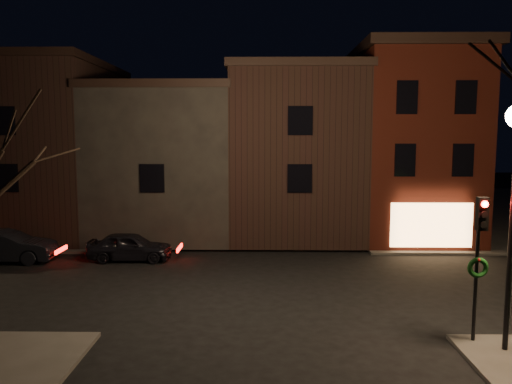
% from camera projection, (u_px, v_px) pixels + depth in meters
% --- Properties ---
extents(ground, '(120.00, 120.00, 0.00)m').
position_uv_depth(ground, '(270.00, 285.00, 19.40)').
color(ground, black).
rests_on(ground, ground).
extents(sidewalk_far_left, '(30.00, 30.00, 0.12)m').
position_uv_depth(sidewalk_far_left, '(15.00, 208.00, 39.58)').
color(sidewalk_far_left, '#2D2B28').
rests_on(sidewalk_far_left, ground).
extents(corner_building, '(6.50, 8.50, 10.50)m').
position_uv_depth(corner_building, '(410.00, 143.00, 28.08)').
color(corner_building, '#43130C').
rests_on(corner_building, ground).
extents(row_building_a, '(7.30, 10.30, 9.40)m').
position_uv_depth(row_building_a, '(294.00, 152.00, 29.26)').
color(row_building_a, black).
rests_on(row_building_a, ground).
extents(row_building_b, '(7.80, 10.30, 8.40)m').
position_uv_depth(row_building_b, '(171.00, 161.00, 29.43)').
color(row_building_b, black).
rests_on(row_building_b, ground).
extents(row_building_c, '(7.30, 10.30, 9.90)m').
position_uv_depth(row_building_c, '(49.00, 148.00, 29.46)').
color(row_building_c, black).
rests_on(row_building_c, ground).
extents(traffic_signal, '(0.58, 0.38, 4.05)m').
position_uv_depth(traffic_signal, '(479.00, 247.00, 13.52)').
color(traffic_signal, black).
rests_on(traffic_signal, sidewalk_near_right).
extents(parked_car_a, '(3.89, 1.57, 1.33)m').
position_uv_depth(parked_car_a, '(130.00, 246.00, 23.23)').
color(parked_car_a, black).
rests_on(parked_car_a, ground).
extents(parked_car_b, '(4.59, 1.93, 1.47)m').
position_uv_depth(parked_car_b, '(5.00, 247.00, 22.84)').
color(parked_car_b, black).
rests_on(parked_car_b, ground).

